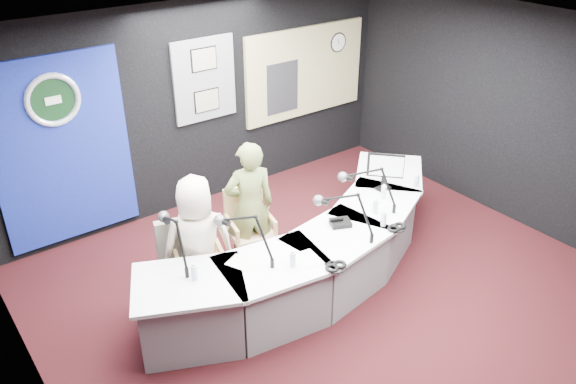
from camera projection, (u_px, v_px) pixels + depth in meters
ground at (346, 303)px, 6.32m from camera, size 6.00×6.00×0.00m
ceiling at (362, 48)px, 4.97m from camera, size 6.00×6.00×0.02m
wall_back at (202, 105)px, 7.75m from camera, size 6.00×0.02×2.80m
wall_left at (39, 313)px, 4.07m from camera, size 0.02×6.00×2.80m
wall_right at (530, 122)px, 7.22m from camera, size 0.02×6.00×2.80m
broadcast_desk at (312, 253)px, 6.50m from camera, size 4.50×1.90×0.75m
backdrop_panel at (63, 152)px, 6.81m from camera, size 1.60×0.05×2.30m
agency_seal at (53, 100)px, 6.46m from camera, size 0.63×0.07×0.63m
seal_center at (53, 100)px, 6.47m from camera, size 0.48×0.01×0.48m
pinboard at (204, 80)px, 7.59m from camera, size 0.90×0.04×1.10m
framed_photo_upper at (204, 59)px, 7.43m from camera, size 0.34×0.02×0.27m
framed_photo_lower at (207, 101)px, 7.70m from camera, size 0.34×0.02×0.27m
booth_window_frame at (305, 72)px, 8.58m from camera, size 2.12×0.06×1.32m
booth_glow at (306, 72)px, 8.57m from camera, size 2.00×0.02×1.20m
equipment_rack at (282, 88)px, 8.39m from camera, size 0.55×0.02×0.75m
wall_clock at (338, 42)px, 8.71m from camera, size 0.28×0.01×0.28m
armchair_left at (201, 268)px, 6.13m from camera, size 0.62×0.62×0.89m
armchair_right at (251, 229)px, 6.72m from camera, size 0.66×0.66×0.99m
draped_jacket at (181, 247)px, 6.16m from camera, size 0.51×0.24×0.70m
person_man at (198, 244)px, 5.98m from camera, size 0.86×0.70×1.52m
person_woman at (250, 207)px, 6.57m from camera, size 0.67×0.54×1.60m
computer_monitor at (385, 165)px, 6.89m from camera, size 0.34×0.36×0.32m
desk_phone at (340, 223)px, 6.31m from camera, size 0.27×0.25×0.05m
headphones_near at (397, 227)px, 6.24m from camera, size 0.20×0.20×0.03m
headphones_far at (336, 266)px, 5.62m from camera, size 0.23×0.23×0.04m
paper_stack at (243, 263)px, 5.69m from camera, size 0.31×0.35×0.00m
notepad at (309, 259)px, 5.76m from camera, size 0.24×0.31×0.00m
boom_mic_a at (174, 235)px, 5.59m from camera, size 0.21×0.73×0.60m
boom_mic_b at (245, 233)px, 5.63m from camera, size 0.35×0.70×0.60m
boom_mic_c at (345, 211)px, 6.00m from camera, size 0.39×0.68×0.60m
boom_mic_d at (369, 185)px, 6.50m from camera, size 0.45×0.65×0.60m
water_bottles at (331, 227)px, 6.11m from camera, size 3.14×0.50×0.18m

